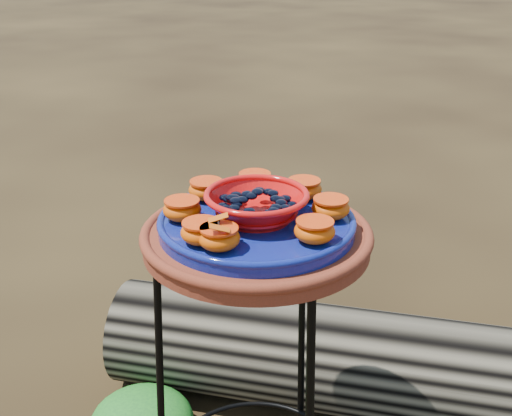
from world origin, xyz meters
The scene contains 16 objects.
plant_stand centered at (0.00, 0.00, 0.35)m, with size 0.44×0.44×0.70m, color black, non-canonical shape.
terracotta_saucer centered at (0.00, 0.00, 0.72)m, with size 0.43×0.43×0.04m, color #552514.
cobalt_plate centered at (0.00, 0.00, 0.75)m, with size 0.37×0.37×0.02m, color #09075A.
red_bowl centered at (0.00, 0.00, 0.79)m, with size 0.19×0.19×0.05m, color red, non-canonical shape.
glass_gems centered at (0.00, 0.00, 0.82)m, with size 0.14×0.14×0.02m, color black, non-canonical shape.
orange_half_0 centered at (0.01, -0.14, 0.78)m, with size 0.07×0.07×0.04m, color #BC3605.
orange_half_1 centered at (0.14, -0.03, 0.78)m, with size 0.07×0.07×0.04m, color #BC3605.
orange_half_2 centered at (0.12, 0.08, 0.78)m, with size 0.07×0.07×0.04m, color #BC3605.
orange_half_3 centered at (0.03, 0.14, 0.78)m, with size 0.07×0.07×0.04m, color #BC3605.
orange_half_4 centered at (-0.08, 0.12, 0.78)m, with size 0.07×0.07×0.04m, color #BC3605.
orange_half_5 centered at (-0.14, 0.03, 0.78)m, with size 0.07×0.07×0.04m, color #BC3605.
orange_half_6 centered at (-0.12, -0.08, 0.78)m, with size 0.07×0.07×0.04m, color #BC3605.
orange_half_7 centered at (-0.03, -0.14, 0.78)m, with size 0.07×0.07×0.04m, color #BC3605.
butterfly centered at (0.01, -0.14, 0.81)m, with size 0.08×0.05×0.01m, color #C84B0A, non-canonical shape.
driftwood_log centered at (0.16, 0.49, 0.15)m, with size 1.62×0.43×0.30m, color black, non-canonical shape.
foliage_back centered at (-0.23, 0.51, 0.07)m, with size 0.29×0.29×0.14m, color #164E1B.
Camera 1 is at (0.58, -0.94, 1.26)m, focal length 45.00 mm.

